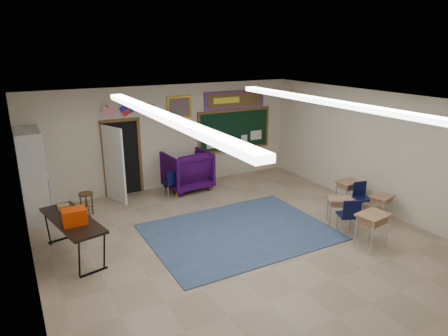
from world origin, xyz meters
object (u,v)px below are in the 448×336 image
wingback_armchair (187,170)px  folding_table (74,236)px  student_desk_front_right (348,193)px  student_desk_front_left (339,210)px  wooden_stool (87,204)px

wingback_armchair → folding_table: bearing=31.6°
student_desk_front_right → folding_table: bearing=172.2°
wingback_armchair → student_desk_front_right: wingback_armchair is taller
student_desk_front_left → folding_table: 5.86m
student_desk_front_right → student_desk_front_left: bearing=-146.1°
folding_table → wingback_armchair: bearing=23.8°
student_desk_front_right → wooden_stool: (-6.07, 2.67, -0.08)m
folding_table → student_desk_front_left: bearing=-26.3°
folding_table → student_desk_front_right: bearing=-18.5°
student_desk_front_right → folding_table: (-6.66, 0.77, 0.04)m
student_desk_front_left → folding_table: (-5.67, 1.47, 0.07)m
wingback_armchair → student_desk_front_left: size_ratio=1.81×
wingback_armchair → student_desk_front_left: 4.54m
student_desk_front_right → wooden_stool: 6.63m
student_desk_front_left → wooden_stool: bearing=179.0°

